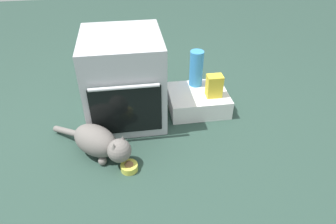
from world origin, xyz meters
TOP-DOWN VIEW (x-y plane):
  - ground at (0.00, 0.00)m, footprint 8.00×8.00m
  - oven at (-0.03, 0.48)m, footprint 0.57×0.64m
  - pantry_cabinet at (0.55, 0.50)m, footprint 0.47×0.40m
  - food_bowl at (-0.05, -0.12)m, footprint 0.11×0.11m
  - cat at (-0.23, 0.04)m, footprint 0.57×0.52m
  - snack_bag at (0.65, 0.43)m, footprint 0.12×0.09m
  - water_bottle at (0.55, 0.62)m, footprint 0.11×0.11m

SIDE VIEW (x-z plane):
  - ground at x=0.00m, z-range 0.00..0.00m
  - food_bowl at x=-0.05m, z-range -0.01..0.06m
  - pantry_cabinet at x=0.55m, z-range 0.00..0.15m
  - cat at x=-0.23m, z-range 0.01..0.23m
  - snack_bag at x=0.65m, z-range 0.15..0.33m
  - water_bottle at x=0.55m, z-range 0.15..0.45m
  - oven at x=-0.03m, z-range 0.00..0.67m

